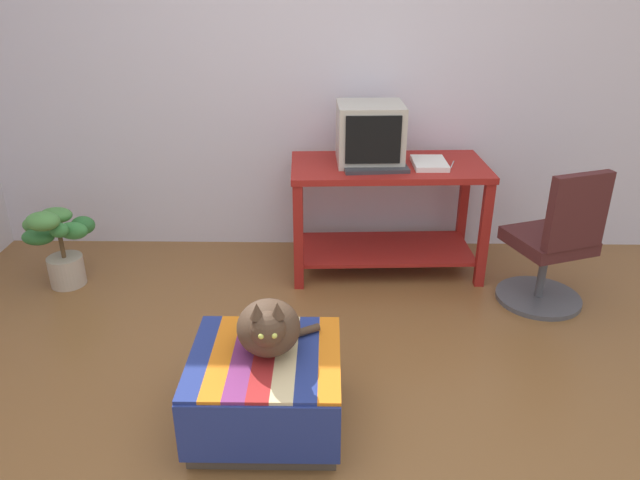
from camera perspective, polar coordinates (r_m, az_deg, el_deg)
ground_plane at (r=2.85m, az=-0.58°, el=-17.44°), size 14.00×14.00×0.00m
back_wall at (r=4.21m, az=0.06°, el=16.32°), size 8.00×0.10×2.60m
desk at (r=3.99m, az=6.43°, el=3.91°), size 1.29×0.67×0.75m
tv_monitor at (r=3.89m, az=4.79°, el=10.03°), size 0.43×0.40×0.38m
keyboard at (r=3.76m, az=5.39°, el=6.76°), size 0.41×0.19×0.02m
book at (r=3.91m, az=10.41°, el=7.21°), size 0.21×0.29×0.03m
ottoman_with_blanket at (r=2.76m, az=-5.17°, el=-14.05°), size 0.66×0.64×0.37m
cat at (r=2.60m, az=-4.91°, el=-8.31°), size 0.37×0.36×0.31m
potted_plant at (r=4.17m, az=-23.68°, el=-0.16°), size 0.43×0.42×0.57m
office_chair at (r=3.82m, az=21.40°, el=-0.71°), size 0.54×0.54×0.89m
pen at (r=3.96m, az=12.52°, el=7.07°), size 0.05×0.14×0.01m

